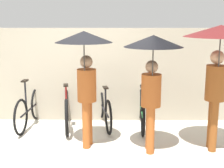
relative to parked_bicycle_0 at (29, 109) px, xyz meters
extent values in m
plane|color=beige|center=(1.14, -1.45, -0.37)|extent=(30.00, 30.00, 0.00)
cube|color=gray|center=(1.14, 0.45, 0.62)|extent=(11.37, 0.12, 1.97)
torus|color=black|center=(0.03, 0.48, -0.02)|extent=(0.09, 0.70, 0.70)
torus|color=black|center=(-0.03, -0.49, -0.02)|extent=(0.09, 0.70, 0.70)
cylinder|color=black|center=(0.00, -0.01, -0.02)|extent=(0.09, 0.97, 0.04)
cylinder|color=black|center=(-0.01, -0.18, 0.29)|extent=(0.04, 0.04, 0.62)
cube|color=black|center=(-0.01, -0.18, 0.61)|extent=(0.10, 0.21, 0.03)
cylinder|color=black|center=(0.03, 0.48, 0.29)|extent=(0.04, 0.04, 0.64)
cylinder|color=black|center=(0.03, 0.48, 0.61)|extent=(0.44, 0.05, 0.03)
torus|color=black|center=(0.68, 0.53, -0.02)|extent=(0.17, 0.71, 0.71)
torus|color=black|center=(0.84, -0.54, -0.02)|extent=(0.17, 0.71, 0.71)
cylinder|color=maroon|center=(0.76, -0.01, -0.02)|extent=(0.20, 1.07, 0.04)
cylinder|color=maroon|center=(0.79, -0.19, 0.25)|extent=(0.04, 0.04, 0.53)
cube|color=black|center=(0.79, -0.19, 0.53)|extent=(0.12, 0.21, 0.03)
cylinder|color=maroon|center=(0.68, 0.53, 0.32)|extent=(0.04, 0.04, 0.67)
cylinder|color=maroon|center=(0.68, 0.53, 0.65)|extent=(0.44, 0.09, 0.03)
torus|color=black|center=(1.42, 0.56, -0.03)|extent=(0.17, 0.67, 0.67)
torus|color=black|center=(1.62, -0.44, -0.03)|extent=(0.17, 0.67, 0.67)
cylinder|color=black|center=(1.52, 0.06, -0.03)|extent=(0.23, 1.01, 0.04)
cylinder|color=black|center=(1.55, -0.12, 0.21)|extent=(0.04, 0.04, 0.49)
cube|color=black|center=(1.55, -0.12, 0.47)|extent=(0.13, 0.21, 0.03)
cylinder|color=black|center=(1.42, 0.56, 0.28)|extent=(0.04, 0.04, 0.63)
cylinder|color=black|center=(1.42, 0.56, 0.60)|extent=(0.44, 0.11, 0.03)
torus|color=black|center=(2.30, 0.54, -0.01)|extent=(0.07, 0.73, 0.73)
torus|color=black|center=(2.26, -0.52, -0.01)|extent=(0.07, 0.73, 0.73)
cylinder|color=#19662D|center=(2.28, 0.01, -0.01)|extent=(0.07, 1.06, 0.04)
cylinder|color=#19662D|center=(2.27, -0.18, 0.24)|extent=(0.04, 0.04, 0.50)
cube|color=black|center=(2.27, -0.18, 0.51)|extent=(0.10, 0.20, 0.03)
cylinder|color=#19662D|center=(2.30, 0.54, 0.30)|extent=(0.04, 0.04, 0.60)
cylinder|color=#19662D|center=(2.30, 0.54, 0.60)|extent=(0.44, 0.04, 0.03)
cylinder|color=#9E4C1E|center=(1.28, -0.91, 0.03)|extent=(0.13, 0.13, 0.80)
cylinder|color=#9E4C1E|center=(1.26, -1.09, 0.03)|extent=(0.13, 0.13, 0.80)
cylinder|color=#9E4C1E|center=(1.27, -1.00, 0.70)|extent=(0.32, 0.32, 0.55)
sphere|color=#997051|center=(1.27, -1.00, 1.10)|extent=(0.21, 0.21, 0.21)
cylinder|color=#332D28|center=(1.25, -1.14, 1.08)|extent=(0.02, 0.02, 0.69)
cone|color=black|center=(1.25, -1.14, 1.52)|extent=(0.92, 0.92, 0.18)
cylinder|color=#9E4C1E|center=(2.32, -1.12, 0.02)|extent=(0.13, 0.13, 0.78)
cylinder|color=#9E4C1E|center=(2.32, -1.30, 0.02)|extent=(0.13, 0.13, 0.78)
cylinder|color=#9E4C1E|center=(2.32, -1.21, 0.67)|extent=(0.32, 0.32, 0.53)
sphere|color=#997051|center=(2.32, -1.21, 1.05)|extent=(0.20, 0.20, 0.20)
cylinder|color=#332D28|center=(2.32, -1.35, 1.04)|extent=(0.02, 0.02, 0.68)
cone|color=black|center=(2.32, -1.35, 1.46)|extent=(0.91, 0.91, 0.18)
cylinder|color=brown|center=(3.38, -1.02, 0.06)|extent=(0.13, 0.13, 0.85)
cylinder|color=brown|center=(3.36, -1.20, 0.06)|extent=(0.13, 0.13, 0.85)
cylinder|color=brown|center=(3.37, -1.11, 0.77)|extent=(0.32, 0.32, 0.58)
sphere|color=tan|center=(3.37, -1.11, 1.19)|extent=(0.22, 0.22, 0.22)
cylinder|color=#332D28|center=(3.36, -1.24, 1.16)|extent=(0.02, 0.02, 0.72)
cone|color=#591919|center=(3.36, -1.24, 1.61)|extent=(1.14, 1.14, 0.18)
camera|label=1|loc=(1.75, -6.07, 1.80)|focal=50.00mm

